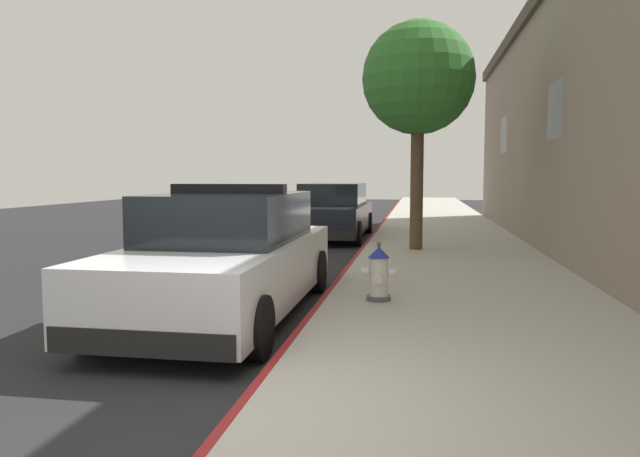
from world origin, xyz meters
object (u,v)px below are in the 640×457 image
police_cruiser (228,258)px  parked_car_silver_ahead (333,212)px  fire_hydrant (379,274)px  street_tree (418,80)px

police_cruiser → parked_car_silver_ahead: size_ratio=1.00×
police_cruiser → fire_hydrant: bearing=12.8°
police_cruiser → street_tree: bearing=68.5°
police_cruiser → fire_hydrant: 1.95m
parked_car_silver_ahead → street_tree: street_tree is taller
fire_hydrant → street_tree: 6.44m
parked_car_silver_ahead → fire_hydrant: size_ratio=6.37×
fire_hydrant → street_tree: (0.45, 5.50, 3.33)m
parked_car_silver_ahead → street_tree: size_ratio=0.98×
parked_car_silver_ahead → street_tree: 5.24m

